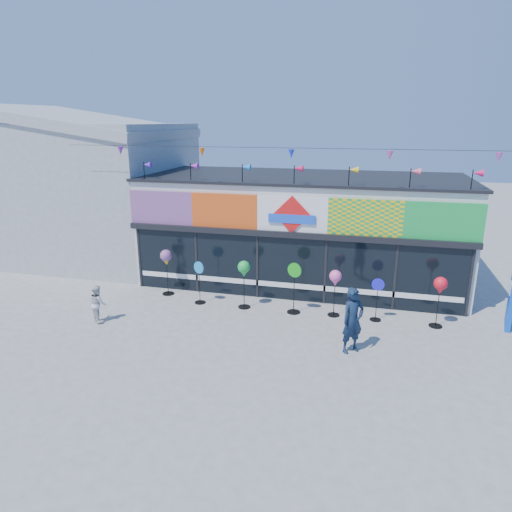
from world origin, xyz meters
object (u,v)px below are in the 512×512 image
(spinner_5, at_px, (377,298))
(spinner_0, at_px, (166,259))
(blue_sign, at_px, (512,296))
(adult_man, at_px, (353,320))
(spinner_6, at_px, (440,287))
(spinner_4, at_px, (335,279))
(child, at_px, (98,303))
(spinner_2, at_px, (244,270))
(spinner_1, at_px, (199,281))
(spinner_3, at_px, (294,287))

(spinner_5, bearing_deg, spinner_0, 176.15)
(blue_sign, xyz_separation_m, adult_man, (-4.63, -2.80, -0.09))
(blue_sign, relative_size, spinner_6, 1.25)
(spinner_4, distance_m, spinner_6, 3.14)
(blue_sign, height_order, spinner_6, blue_sign)
(adult_man, height_order, child, adult_man)
(spinner_2, xyz_separation_m, spinner_4, (3.02, 0.07, -0.08))
(blue_sign, distance_m, spinner_5, 4.01)
(adult_man, bearing_deg, child, 138.99)
(spinner_5, bearing_deg, adult_man, -106.12)
(spinner_5, distance_m, child, 8.81)
(spinner_6, bearing_deg, child, -168.04)
(blue_sign, height_order, spinner_0, blue_sign)
(spinner_6, height_order, adult_man, adult_man)
(spinner_1, xyz_separation_m, spinner_6, (7.77, -0.01, 0.50))
(spinner_0, distance_m, spinner_3, 4.81)
(spinner_0, distance_m, child, 3.03)
(blue_sign, bearing_deg, spinner_3, -161.75)
(blue_sign, distance_m, child, 12.80)
(spinner_0, xyz_separation_m, spinner_4, (6.07, -0.45, -0.11))
(spinner_4, height_order, child, spinner_4)
(adult_man, bearing_deg, blue_sign, -9.34)
(spinner_0, distance_m, adult_man, 7.30)
(spinner_2, relative_size, spinner_4, 1.07)
(spinner_5, distance_m, adult_man, 2.38)
(spinner_0, relative_size, spinner_2, 1.02)
(spinner_2, distance_m, child, 4.77)
(spinner_0, bearing_deg, child, -112.52)
(spinner_5, relative_size, adult_man, 0.76)
(spinner_2, relative_size, child, 1.38)
(blue_sign, xyz_separation_m, spinner_4, (-5.30, -0.48, 0.23))
(spinner_2, bearing_deg, blue_sign, 3.76)
(spinner_0, xyz_separation_m, adult_man, (6.74, -2.78, -0.43))
(adult_man, bearing_deg, spinner_6, 1.84)
(spinner_2, height_order, spinner_5, spinner_2)
(spinner_1, relative_size, child, 1.26)
(spinner_5, bearing_deg, spinner_4, 178.04)
(spinner_2, height_order, spinner_6, spinner_2)
(spinner_0, height_order, spinner_2, spinner_0)
(spinner_2, relative_size, adult_man, 0.90)
(spinner_2, bearing_deg, spinner_3, -0.60)
(spinner_6, bearing_deg, adult_man, -137.62)
(spinner_1, bearing_deg, spinner_3, -0.51)
(spinner_1, bearing_deg, spinner_2, -0.42)
(adult_man, bearing_deg, spinner_3, 91.01)
(spinner_3, bearing_deg, spinner_2, 179.40)
(spinner_3, bearing_deg, spinner_1, 179.49)
(spinner_6, bearing_deg, spinner_3, -179.77)
(spinner_2, xyz_separation_m, spinner_5, (4.35, 0.02, -0.59))
(spinner_3, distance_m, adult_man, 2.99)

